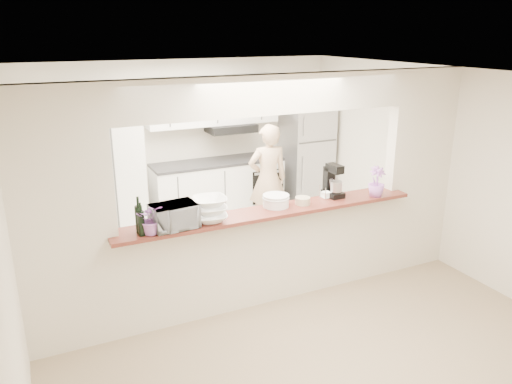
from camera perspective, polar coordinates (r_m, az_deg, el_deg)
floor at (r=5.81m, az=1.39°, el=-12.06°), size 6.00×6.00×0.00m
tile_overlay at (r=7.07m, az=-4.29°, el=-6.30°), size 5.00×2.90×0.01m
partition at (r=5.23m, az=1.52°, el=2.15°), size 5.00×0.15×2.50m
bar_counter at (r=5.54m, az=1.46°, el=-6.92°), size 3.40×0.38×1.09m
kitchen_cabinets at (r=7.75m, az=-8.90°, el=3.32°), size 3.15×0.62×2.25m
refrigerator at (r=8.59m, az=5.73°, el=4.05°), size 0.75×0.70×1.70m
flower_left at (r=4.75m, az=-11.84°, el=-3.00°), size 0.33×0.30×0.30m
wine_bottle_a at (r=4.73m, az=-13.00°, el=-3.45°), size 0.06×0.06×0.32m
wine_bottle_b at (r=4.81m, az=-13.23°, el=-2.98°), size 0.07×0.07×0.35m
toaster_oven at (r=4.85m, az=-9.35°, el=-2.75°), size 0.47×0.34×0.24m
serving_bowls at (r=4.97m, az=-5.27°, el=-2.05°), size 0.37×0.37×0.25m
plate_stack_a at (r=5.39m, az=2.29°, el=-0.99°), size 0.29×0.29×0.13m
plate_stack_b at (r=5.40m, az=2.29°, el=-1.14°), size 0.29×0.29×0.10m
red_bowl at (r=5.49m, az=2.97°, el=-0.97°), size 0.16×0.16×0.08m
tan_bowl at (r=5.49m, az=5.36°, el=-1.00°), size 0.17×0.17×0.08m
utensil_caddy at (r=5.75m, az=8.40°, el=0.25°), size 0.23×0.15×0.21m
stand_mixer at (r=5.76m, az=8.78°, el=1.14°), size 0.18×0.27×0.38m
flower_right at (r=5.85m, az=13.61°, el=1.15°), size 0.22×0.22×0.35m
person at (r=7.31m, az=1.37°, el=1.38°), size 0.64×0.46×1.64m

